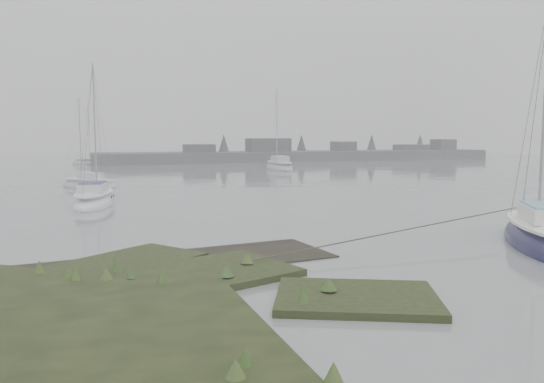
{
  "coord_description": "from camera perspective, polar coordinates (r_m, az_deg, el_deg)",
  "views": [
    {
      "loc": [
        -5.08,
        -10.53,
        3.63
      ],
      "look_at": [
        0.8,
        5.84,
        1.8
      ],
      "focal_mm": 35.0,
      "sensor_mm": 36.0,
      "label": 1
    }
  ],
  "objects": [
    {
      "name": "sailboat_far_b",
      "position": [
        57.46,
        0.78,
        2.67
      ],
      "size": [
        2.63,
        6.91,
        9.59
      ],
      "rotation": [
        0.0,
        0.0,
        -0.06
      ],
      "color": "#B3B8BD",
      "rests_on": "ground"
    },
    {
      "name": "sailboat_white",
      "position": [
        29.33,
        -18.56,
        -0.93
      ],
      "size": [
        3.03,
        5.94,
        8.01
      ],
      "rotation": [
        0.0,
        0.0,
        -0.21
      ],
      "color": "white",
      "rests_on": "ground"
    },
    {
      "name": "ground",
      "position": [
        41.01,
        -12.55,
        0.78
      ],
      "size": [
        160.0,
        160.0,
        0.0
      ],
      "primitive_type": "plane",
      "color": "slate",
      "rests_on": "ground"
    },
    {
      "name": "far_shoreline",
      "position": [
        79.2,
        4.06,
        3.97
      ],
      "size": [
        60.0,
        8.0,
        4.15
      ],
      "color": "#4C4F51",
      "rests_on": "ground"
    },
    {
      "name": "sailboat_far_a",
      "position": [
        39.69,
        -19.14,
        0.73
      ],
      "size": [
        4.47,
        4.57,
        6.79
      ],
      "rotation": [
        0.0,
        0.0,
        0.76
      ],
      "color": "#B9BFC3",
      "rests_on": "ground"
    },
    {
      "name": "sailboat_far_c",
      "position": [
        72.61,
        -18.4,
        3.02
      ],
      "size": [
        5.81,
        2.12,
        8.09
      ],
      "rotation": [
        0.0,
        0.0,
        1.61
      ],
      "color": "#B6BBC1",
      "rests_on": "ground"
    }
  ]
}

